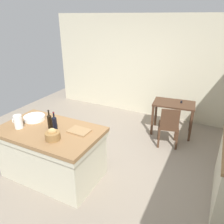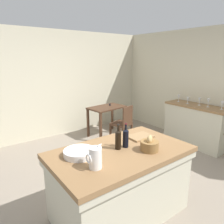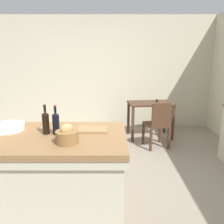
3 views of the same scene
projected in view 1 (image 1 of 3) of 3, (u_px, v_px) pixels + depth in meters
ground_plane at (97, 162)px, 4.13m from camera, size 6.76×6.76×0.00m
wall_back at (145, 67)px, 5.72m from camera, size 5.32×0.12×2.60m
island_table at (52, 151)px, 3.62m from camera, size 1.66×0.99×0.88m
writing_desk at (174, 108)px, 4.90m from camera, size 0.96×0.65×0.80m
wooden_chair at (169, 125)px, 4.46m from camera, size 0.49×0.49×0.88m
pitcher at (18, 122)px, 3.46m from camera, size 0.17×0.13×0.26m
wash_bowl at (34, 118)px, 3.77m from camera, size 0.35×0.35×0.07m
bread_basket at (53, 135)px, 3.15m from camera, size 0.22×0.22×0.19m
cutting_board at (79, 131)px, 3.39m from camera, size 0.34×0.25×0.02m
wine_bottle_dark at (55, 123)px, 3.39m from camera, size 0.07×0.07×0.31m
wine_bottle_amber at (50, 121)px, 3.44m from camera, size 0.07×0.07×0.31m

